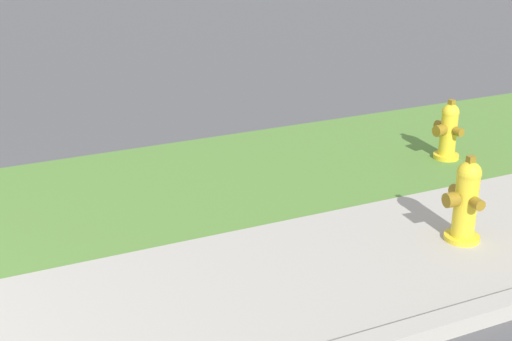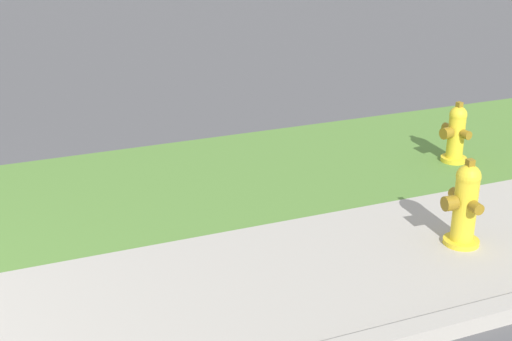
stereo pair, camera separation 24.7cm
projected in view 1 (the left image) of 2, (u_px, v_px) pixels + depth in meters
name	position (u px, v px, depth m)	size (l,w,h in m)	color
fire_hydrant_far_end	(465.00, 201.00, 5.66)	(0.34, 0.37, 0.73)	yellow
fire_hydrant_near_corner	(448.00, 131.00, 7.45)	(0.33, 0.36, 0.65)	yellow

